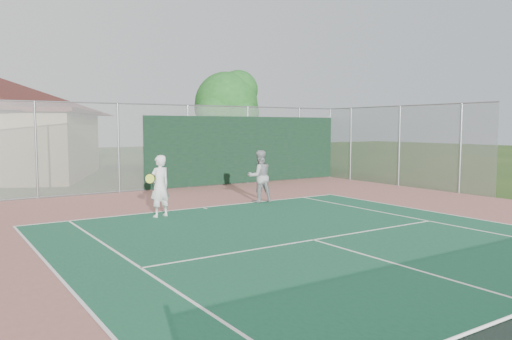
% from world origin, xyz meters
% --- Properties ---
extents(back_fence, '(20.08, 0.11, 3.53)m').
position_xyz_m(back_fence, '(2.11, 16.98, 1.67)').
color(back_fence, gray).
rests_on(back_fence, ground).
extents(side_fence_right, '(0.08, 9.00, 3.50)m').
position_xyz_m(side_fence_right, '(10.00, 12.50, 1.75)').
color(side_fence_right, gray).
rests_on(side_fence_right, ground).
extents(tree, '(4.08, 3.86, 5.69)m').
position_xyz_m(tree, '(6.63, 21.56, 3.74)').
color(tree, '#322212').
rests_on(tree, ground).
extents(player_white_front, '(0.94, 0.73, 1.78)m').
position_xyz_m(player_white_front, '(-1.77, 11.09, 0.89)').
color(player_white_front, white).
rests_on(player_white_front, ground).
extents(player_grey_back, '(0.97, 0.81, 1.78)m').
position_xyz_m(player_grey_back, '(2.18, 11.84, 0.89)').
color(player_grey_back, '#979A9C').
rests_on(player_grey_back, ground).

